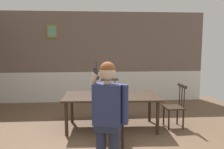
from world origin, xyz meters
name	(u,v)px	position (x,y,z in m)	size (l,w,h in m)	color
ground_plane	(108,147)	(0.00, 0.00, 0.00)	(7.75, 7.75, 0.00)	brown
room_back_partition	(101,59)	(0.00, 3.53, 1.37)	(6.60, 0.17, 2.85)	#756056
dining_table	(112,98)	(0.14, 0.99, 0.67)	(2.10, 1.14, 0.74)	#38281E
chair_near_window	(110,98)	(0.18, 1.89, 0.47)	(0.47, 0.47, 0.95)	#513823
chair_by_doorway	(175,106)	(1.55, 0.92, 0.47)	(0.42, 0.42, 0.96)	#2D2319
chair_at_table_head	(113,119)	(0.09, 0.08, 0.49)	(0.48, 0.48, 1.03)	black
person_figure	(108,115)	(-0.07, -1.02, 0.92)	(0.52, 0.32, 1.62)	#282E49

